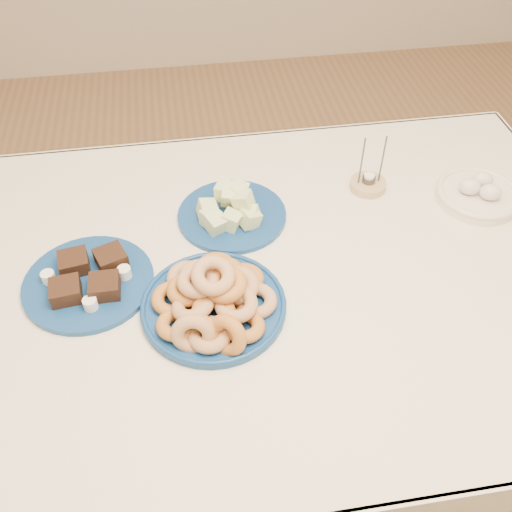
% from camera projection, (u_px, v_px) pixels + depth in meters
% --- Properties ---
extents(ground, '(5.00, 5.00, 0.00)m').
position_uv_depth(ground, '(254.00, 431.00, 1.82)').
color(ground, olive).
rests_on(ground, ground).
extents(dining_table, '(1.71, 1.11, 0.75)m').
position_uv_depth(dining_table, '(253.00, 302.00, 1.37)').
color(dining_table, brown).
rests_on(dining_table, ground).
extents(donut_platter, '(0.39, 0.39, 0.14)m').
position_uv_depth(donut_platter, '(213.00, 301.00, 1.18)').
color(donut_platter, navy).
rests_on(donut_platter, dining_table).
extents(melon_plate, '(0.30, 0.30, 0.09)m').
position_uv_depth(melon_plate, '(231.00, 212.00, 1.40)').
color(melon_plate, navy).
rests_on(melon_plate, dining_table).
extents(brownie_plate, '(0.32, 0.32, 0.05)m').
position_uv_depth(brownie_plate, '(89.00, 280.00, 1.25)').
color(brownie_plate, navy).
rests_on(brownie_plate, dining_table).
extents(candle_holder, '(0.09, 0.09, 0.16)m').
position_uv_depth(candle_holder, '(368.00, 184.00, 1.49)').
color(candle_holder, tan).
rests_on(candle_holder, dining_table).
extents(egg_bowl, '(0.27, 0.27, 0.07)m').
position_uv_depth(egg_bowl, '(478.00, 194.00, 1.45)').
color(egg_bowl, '#EFE3CF').
rests_on(egg_bowl, dining_table).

